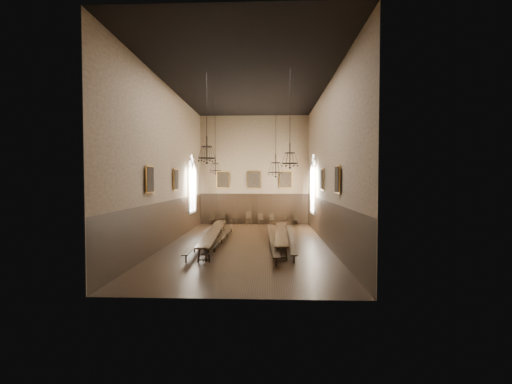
# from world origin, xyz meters

# --- Properties ---
(floor) EXTENTS (9.00, 18.00, 0.02)m
(floor) POSITION_xyz_m (0.00, 0.00, -0.01)
(floor) COLOR black
(floor) RESTS_ON ground
(ceiling) EXTENTS (9.00, 18.00, 0.02)m
(ceiling) POSITION_xyz_m (0.00, 0.00, 9.01)
(ceiling) COLOR black
(ceiling) RESTS_ON ground
(wall_back) EXTENTS (9.00, 0.02, 9.00)m
(wall_back) POSITION_xyz_m (0.00, 9.01, 4.50)
(wall_back) COLOR #8B7155
(wall_back) RESTS_ON ground
(wall_front) EXTENTS (9.00, 0.02, 9.00)m
(wall_front) POSITION_xyz_m (0.00, -9.01, 4.50)
(wall_front) COLOR #8B7155
(wall_front) RESTS_ON ground
(wall_left) EXTENTS (0.02, 18.00, 9.00)m
(wall_left) POSITION_xyz_m (-4.51, 0.00, 4.50)
(wall_left) COLOR #8B7155
(wall_left) RESTS_ON ground
(wall_right) EXTENTS (0.02, 18.00, 9.00)m
(wall_right) POSITION_xyz_m (4.51, 0.00, 4.50)
(wall_right) COLOR #8B7155
(wall_right) RESTS_ON ground
(wainscot_panelling) EXTENTS (9.00, 18.00, 2.50)m
(wainscot_panelling) POSITION_xyz_m (0.00, 0.00, 1.25)
(wainscot_panelling) COLOR black
(wainscot_panelling) RESTS_ON floor
(table_left) EXTENTS (1.25, 9.80, 0.76)m
(table_left) POSITION_xyz_m (-1.92, 0.00, 0.38)
(table_left) COLOR black
(table_left) RESTS_ON floor
(table_right) EXTENTS (0.91, 9.05, 0.70)m
(table_right) POSITION_xyz_m (1.94, 0.25, 0.35)
(table_right) COLOR black
(table_right) RESTS_ON floor
(bench_left_outer) EXTENTS (0.69, 9.54, 0.43)m
(bench_left_outer) POSITION_xyz_m (-2.63, -0.09, 0.27)
(bench_left_outer) COLOR black
(bench_left_outer) RESTS_ON floor
(bench_left_inner) EXTENTS (0.45, 9.71, 0.44)m
(bench_left_inner) POSITION_xyz_m (-1.50, 0.12, 0.28)
(bench_left_inner) COLOR black
(bench_left_inner) RESTS_ON floor
(bench_right_inner) EXTENTS (0.64, 10.54, 0.47)m
(bench_right_inner) POSITION_xyz_m (1.40, -0.14, 0.30)
(bench_right_inner) COLOR black
(bench_right_inner) RESTS_ON floor
(bench_right_outer) EXTENTS (0.66, 9.69, 0.44)m
(bench_right_outer) POSITION_xyz_m (2.51, 0.10, 0.28)
(bench_right_outer) COLOR black
(bench_right_outer) RESTS_ON floor
(chair_0) EXTENTS (0.45, 0.45, 0.90)m
(chair_0) POSITION_xyz_m (-3.45, 8.54, 0.27)
(chair_0) COLOR black
(chair_0) RESTS_ON floor
(chair_1) EXTENTS (0.46, 0.46, 1.03)m
(chair_1) POSITION_xyz_m (-2.59, 8.56, 0.31)
(chair_1) COLOR black
(chair_1) RESTS_ON floor
(chair_2) EXTENTS (0.52, 0.52, 1.00)m
(chair_2) POSITION_xyz_m (-1.58, 8.56, 0.30)
(chair_2) COLOR black
(chair_2) RESTS_ON floor
(chair_3) EXTENTS (0.54, 0.54, 1.04)m
(chair_3) POSITION_xyz_m (-0.42, 8.59, 0.31)
(chair_3) COLOR black
(chair_3) RESTS_ON floor
(chair_4) EXTENTS (0.50, 0.50, 0.91)m
(chair_4) POSITION_xyz_m (0.58, 8.61, 0.28)
(chair_4) COLOR black
(chair_4) RESTS_ON floor
(chair_5) EXTENTS (0.48, 0.48, 0.88)m
(chair_5) POSITION_xyz_m (1.50, 8.51, 0.27)
(chair_5) COLOR black
(chair_5) RESTS_ON floor
(chair_6) EXTENTS (0.49, 0.49, 0.90)m
(chair_6) POSITION_xyz_m (2.50, 8.55, 0.27)
(chair_6) COLOR black
(chair_6) RESTS_ON floor
(chair_7) EXTENTS (0.41, 0.41, 0.87)m
(chair_7) POSITION_xyz_m (3.46, 8.59, 0.26)
(chair_7) COLOR black
(chair_7) RESTS_ON floor
(chandelier_back_left) EXTENTS (0.75, 0.75, 4.86)m
(chandelier_back_left) POSITION_xyz_m (-2.26, 2.71, 4.65)
(chandelier_back_left) COLOR black
(chandelier_back_left) RESTS_ON ceiling
(chandelier_back_right) EXTENTS (0.94, 0.94, 5.01)m
(chandelier_back_right) POSITION_xyz_m (1.66, 2.37, 4.46)
(chandelier_back_right) COLOR black
(chandelier_back_right) RESTS_ON ceiling
(chandelier_front_left) EXTENTS (0.89, 0.89, 4.39)m
(chandelier_front_left) POSITION_xyz_m (-1.88, -2.36, 5.05)
(chandelier_front_left) COLOR black
(chandelier_front_left) RESTS_ON ceiling
(chandelier_front_right) EXTENTS (0.78, 0.78, 4.66)m
(chandelier_front_right) POSITION_xyz_m (2.23, -2.82, 4.81)
(chandelier_front_right) COLOR black
(chandelier_front_right) RESTS_ON ceiling
(portrait_back_0) EXTENTS (1.10, 0.12, 1.40)m
(portrait_back_0) POSITION_xyz_m (-2.60, 8.88, 3.70)
(portrait_back_0) COLOR #B57A2B
(portrait_back_0) RESTS_ON wall_back
(portrait_back_1) EXTENTS (1.10, 0.12, 1.40)m
(portrait_back_1) POSITION_xyz_m (0.00, 8.88, 3.70)
(portrait_back_1) COLOR #B57A2B
(portrait_back_1) RESTS_ON wall_back
(portrait_back_2) EXTENTS (1.10, 0.12, 1.40)m
(portrait_back_2) POSITION_xyz_m (2.60, 8.88, 3.70)
(portrait_back_2) COLOR #B57A2B
(portrait_back_2) RESTS_ON wall_back
(portrait_left_0) EXTENTS (0.12, 1.00, 1.30)m
(portrait_left_0) POSITION_xyz_m (-4.38, 1.00, 3.70)
(portrait_left_0) COLOR #B57A2B
(portrait_left_0) RESTS_ON wall_left
(portrait_left_1) EXTENTS (0.12, 1.00, 1.30)m
(portrait_left_1) POSITION_xyz_m (-4.38, -3.50, 3.70)
(portrait_left_1) COLOR #B57A2B
(portrait_left_1) RESTS_ON wall_left
(portrait_right_0) EXTENTS (0.12, 1.00, 1.30)m
(portrait_right_0) POSITION_xyz_m (4.38, 1.00, 3.70)
(portrait_right_0) COLOR #B57A2B
(portrait_right_0) RESTS_ON wall_right
(portrait_right_1) EXTENTS (0.12, 1.00, 1.30)m
(portrait_right_1) POSITION_xyz_m (4.38, -3.50, 3.70)
(portrait_right_1) COLOR #B57A2B
(portrait_right_1) RESTS_ON wall_right
(window_right) EXTENTS (0.20, 2.20, 4.60)m
(window_right) POSITION_xyz_m (4.43, 5.50, 3.40)
(window_right) COLOR white
(window_right) RESTS_ON wall_right
(window_left) EXTENTS (0.20, 2.20, 4.60)m
(window_left) POSITION_xyz_m (-4.43, 5.50, 3.40)
(window_left) COLOR white
(window_left) RESTS_ON wall_left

